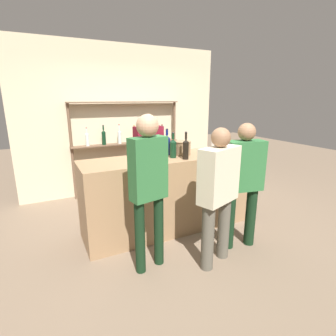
# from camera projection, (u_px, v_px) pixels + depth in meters

# --- Properties ---
(ground_plane) EXTENTS (16.00, 16.00, 0.00)m
(ground_plane) POSITION_uv_depth(u_px,v_px,m) (168.00, 227.00, 3.83)
(ground_plane) COLOR #7A6651
(bar_counter) EXTENTS (2.36, 0.69, 1.05)m
(bar_counter) POSITION_uv_depth(u_px,v_px,m) (168.00, 193.00, 3.69)
(bar_counter) COLOR #997551
(bar_counter) RESTS_ON ground_plane
(back_wall) EXTENTS (3.96, 0.12, 2.80)m
(back_wall) POSITION_uv_depth(u_px,v_px,m) (124.00, 120.00, 5.14)
(back_wall) COLOR beige
(back_wall) RESTS_ON ground_plane
(back_shelf) EXTENTS (2.12, 0.18, 1.76)m
(back_shelf) POSITION_uv_depth(u_px,v_px,m) (127.00, 133.00, 5.05)
(back_shelf) COLOR brown
(back_shelf) RESTS_ON ground_plane
(counter_bottle_0) EXTENTS (0.09, 0.09, 0.37)m
(counter_bottle_0) POSITION_uv_depth(u_px,v_px,m) (167.00, 145.00, 3.63)
(counter_bottle_0) COLOR #0F1956
(counter_bottle_0) RESTS_ON bar_counter
(counter_bottle_1) EXTENTS (0.08, 0.08, 0.36)m
(counter_bottle_1) POSITION_uv_depth(u_px,v_px,m) (186.00, 149.00, 3.38)
(counter_bottle_1) COLOR black
(counter_bottle_1) RESTS_ON bar_counter
(counter_bottle_2) EXTENTS (0.09, 0.09, 0.34)m
(counter_bottle_2) POSITION_uv_depth(u_px,v_px,m) (173.00, 148.00, 3.48)
(counter_bottle_2) COLOR black
(counter_bottle_2) RESTS_ON bar_counter
(ice_bucket) EXTENTS (0.24, 0.24, 0.19)m
(ice_bucket) POSITION_uv_depth(u_px,v_px,m) (182.00, 148.00, 3.66)
(ice_bucket) COLOR #846647
(ice_bucket) RESTS_ON bar_counter
(cork_jar) EXTENTS (0.14, 0.14, 0.15)m
(cork_jar) POSITION_uv_depth(u_px,v_px,m) (215.00, 144.00, 4.09)
(cork_jar) COLOR silver
(cork_jar) RESTS_ON bar_counter
(customer_left) EXTENTS (0.41, 0.24, 1.68)m
(customer_left) POSITION_uv_depth(u_px,v_px,m) (149.00, 181.00, 2.67)
(customer_left) COLOR black
(customer_left) RESTS_ON ground_plane
(customer_center) EXTENTS (0.53, 0.37, 1.54)m
(customer_center) POSITION_uv_depth(u_px,v_px,m) (218.00, 189.00, 2.79)
(customer_center) COLOR #575347
(customer_center) RESTS_ON ground_plane
(server_behind_counter) EXTENTS (0.50, 0.26, 1.57)m
(server_behind_counter) POSITION_uv_depth(u_px,v_px,m) (149.00, 153.00, 4.47)
(server_behind_counter) COLOR black
(server_behind_counter) RESTS_ON ground_plane
(customer_right) EXTENTS (0.49, 0.29, 1.55)m
(customer_right) POSITION_uv_depth(u_px,v_px,m) (243.00, 178.00, 3.13)
(customer_right) COLOR black
(customer_right) RESTS_ON ground_plane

